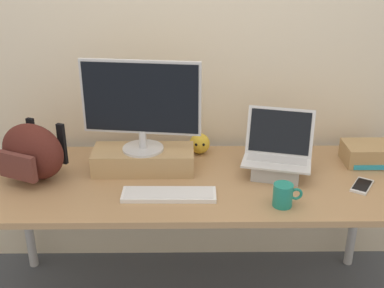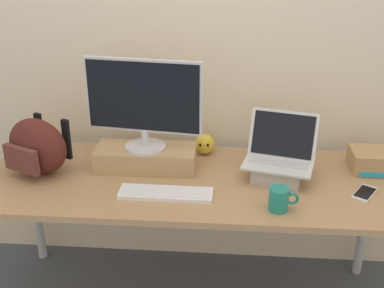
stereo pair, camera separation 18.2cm
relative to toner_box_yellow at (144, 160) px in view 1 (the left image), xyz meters
The scene contains 11 objects.
back_wall 0.67m from the toner_box_yellow, 58.02° to the left, with size 7.00×0.10×2.60m, color beige.
desk 0.28m from the toner_box_yellow, 22.66° to the right, with size 1.99×0.75×0.74m.
toner_box_yellow is the anchor object (origin of this frame).
desktop_monitor 0.29m from the toner_box_yellow, 100.05° to the right, with size 0.56×0.20×0.44m.
open_laptop 0.64m from the toner_box_yellow, ahead, with size 0.37×0.31×0.30m.
external_keyboard 0.30m from the toner_box_yellow, 63.69° to the right, with size 0.42×0.13×0.02m.
messenger_backpack 0.52m from the toner_box_yellow, behind, with size 0.37×0.30×0.27m.
coffee_mug 0.71m from the toner_box_yellow, 29.16° to the right, with size 0.13×0.08×0.10m.
cell_phone 1.03m from the toner_box_yellow, 10.36° to the right, with size 0.14×0.17×0.01m.
plush_toy 0.34m from the toner_box_yellow, 34.60° to the left, with size 0.11×0.11×0.11m.
toner_box_cyan 1.16m from the toner_box_yellow, ahead, with size 0.32×0.18×0.10m.
Camera 1 is at (-0.02, -2.04, 1.83)m, focal length 45.60 mm.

